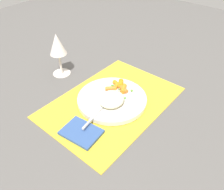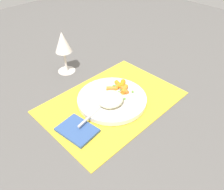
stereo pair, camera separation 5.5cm
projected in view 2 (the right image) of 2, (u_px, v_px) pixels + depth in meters
name	position (u px, v px, depth m)	size (l,w,h in m)	color
ground_plane	(112.00, 102.00, 0.80)	(2.40, 2.40, 0.00)	#565451
placemat	(112.00, 102.00, 0.79)	(0.47, 0.32, 0.01)	gold
plate	(112.00, 99.00, 0.79)	(0.24, 0.24, 0.02)	silver
rice_mound	(110.00, 99.00, 0.75)	(0.09, 0.08, 0.04)	beige
carrot_portion	(120.00, 87.00, 0.81)	(0.08, 0.07, 0.02)	orange
pea_scatter	(119.00, 92.00, 0.80)	(0.08, 0.08, 0.01)	#4DA131
fork	(104.00, 103.00, 0.75)	(0.21, 0.05, 0.01)	silver
wine_glass	(63.00, 44.00, 0.87)	(0.07, 0.07, 0.17)	silver
napkin	(77.00, 130.00, 0.68)	(0.08, 0.11, 0.01)	#33518C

